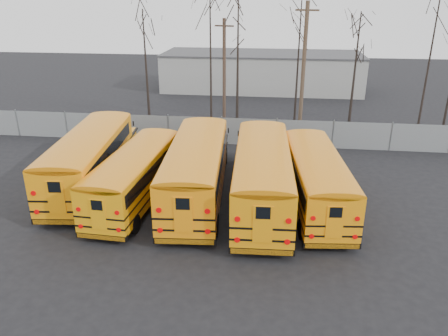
# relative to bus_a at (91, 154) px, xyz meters

# --- Properties ---
(ground) EXTENTS (120.00, 120.00, 0.00)m
(ground) POSITION_rel_bus_a_xyz_m (6.41, -3.61, -1.93)
(ground) COLOR black
(ground) RESTS_ON ground
(fence) EXTENTS (40.00, 0.04, 2.00)m
(fence) POSITION_rel_bus_a_xyz_m (6.41, 8.39, -0.93)
(fence) COLOR gray
(fence) RESTS_ON ground
(distant_building) EXTENTS (22.00, 8.00, 4.00)m
(distant_building) POSITION_rel_bus_a_xyz_m (8.41, 28.39, 0.07)
(distant_building) COLOR #9F9F9B
(distant_building) RESTS_ON ground
(bus_a) EXTENTS (3.89, 11.96, 3.29)m
(bus_a) POSITION_rel_bus_a_xyz_m (0.00, 0.00, 0.00)
(bus_a) COLOR black
(bus_a) RESTS_ON ground
(bus_b) EXTENTS (2.96, 10.47, 2.90)m
(bus_b) POSITION_rel_bus_a_xyz_m (3.17, -1.59, -0.23)
(bus_b) COLOR black
(bus_b) RESTS_ON ground
(bus_c) EXTENTS (3.59, 12.06, 3.33)m
(bus_c) POSITION_rel_bus_a_xyz_m (6.28, -0.90, 0.02)
(bus_c) COLOR black
(bus_c) RESTS_ON ground
(bus_d) EXTENTS (3.29, 12.04, 3.34)m
(bus_d) POSITION_rel_bus_a_xyz_m (9.77, -1.28, 0.03)
(bus_d) COLOR black
(bus_d) RESTS_ON ground
(bus_e) EXTENTS (3.48, 10.79, 2.97)m
(bus_e) POSITION_rel_bus_a_xyz_m (12.51, -0.98, -0.19)
(bus_e) COLOR black
(bus_e) RESTS_ON ground
(utility_pole_left) EXTENTS (1.52, 0.44, 8.62)m
(utility_pole_left) POSITION_rel_bus_a_xyz_m (6.03, 12.89, 2.50)
(utility_pole_left) COLOR #453227
(utility_pole_left) RESTS_ON ground
(utility_pole_right) EXTENTS (1.73, 0.60, 9.90)m
(utility_pole_right) POSITION_rel_bus_a_xyz_m (12.22, 12.15, 3.16)
(utility_pole_right) COLOR #4D3B2B
(utility_pole_right) RESTS_ON ground
(tree_0) EXTENTS (0.26, 0.26, 9.27)m
(tree_0) POSITION_rel_bus_a_xyz_m (-0.32, 12.69, 2.71)
(tree_0) COLOR black
(tree_0) RESTS_ON ground
(tree_1) EXTENTS (0.26, 0.26, 12.31)m
(tree_1) POSITION_rel_bus_a_xyz_m (5.15, 11.55, 4.23)
(tree_1) COLOR black
(tree_1) RESTS_ON ground
(tree_2) EXTENTS (0.26, 0.26, 10.38)m
(tree_2) POSITION_rel_bus_a_xyz_m (7.27, 11.17, 3.26)
(tree_2) COLOR black
(tree_2) RESTS_ON ground
(tree_3) EXTENTS (0.26, 0.26, 11.16)m
(tree_3) POSITION_rel_bus_a_xyz_m (11.84, 13.43, 3.65)
(tree_3) COLOR black
(tree_3) RESTS_ON ground
(tree_4) EXTENTS (0.26, 0.26, 9.17)m
(tree_4) POSITION_rel_bus_a_xyz_m (16.12, 12.53, 2.65)
(tree_4) COLOR black
(tree_4) RESTS_ON ground
(tree_5) EXTENTS (0.26, 0.26, 12.87)m
(tree_5) POSITION_rel_bus_a_xyz_m (20.86, 10.78, 4.51)
(tree_5) COLOR black
(tree_5) RESTS_ON ground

